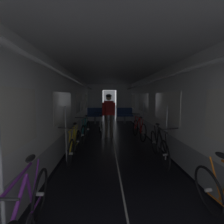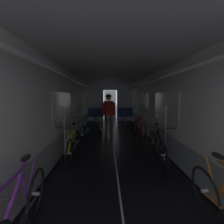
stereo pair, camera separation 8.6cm
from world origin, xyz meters
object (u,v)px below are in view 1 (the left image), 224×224
at_px(bicycle_red, 139,129).
at_px(bicycle_black, 159,146).
at_px(bench_seat_far_left, 95,114).
at_px(bicycle_silver_in_aisle, 101,127).
at_px(bench_seat_far_right, 125,114).
at_px(bicycle_purple, 25,218).
at_px(bicycle_teal, 85,130).
at_px(bicycle_yellow, 74,145).
at_px(person_cyclist_aisle, 109,111).

relative_size(bicycle_red, bicycle_black, 1.00).
bearing_deg(bench_seat_far_left, bicycle_silver_in_aisle, -82.61).
xyz_separation_m(bench_seat_far_right, bicycle_purple, (-2.02, -8.46, -0.19)).
relative_size(bench_seat_far_right, bicycle_red, 0.58).
relative_size(bench_seat_far_left, bicycle_red, 0.58).
height_order(bench_seat_far_right, bicycle_purple, bench_seat_far_right).
distance_m(bench_seat_far_left, bicycle_teal, 4.00).
height_order(bench_seat_far_right, bicycle_silver_in_aisle, bench_seat_far_right).
bearing_deg(bicycle_black, bench_seat_far_left, 108.19).
height_order(bench_seat_far_right, bicycle_teal, bench_seat_far_right).
height_order(bench_seat_far_right, bicycle_yellow, bench_seat_far_right).
relative_size(bicycle_purple, person_cyclist_aisle, 0.98).
bearing_deg(bicycle_teal, bicycle_black, -43.91).
height_order(bicycle_black, bicycle_silver_in_aisle, bicycle_black).
relative_size(bench_seat_far_left, bicycle_silver_in_aisle, 0.58).
bearing_deg(bicycle_yellow, bench_seat_far_right, 71.17).
bearing_deg(bicycle_black, bicycle_yellow, 175.35).
bearing_deg(bench_seat_far_left, bicycle_purple, -91.49).
bearing_deg(bench_seat_far_left, bicycle_teal, -91.72).
bearing_deg(bicycle_teal, person_cyclist_aisle, 30.07).
bearing_deg(bicycle_purple, bicycle_red, 65.51).
xyz_separation_m(bench_seat_far_left, person_cyclist_aisle, (0.76, -3.49, 0.50)).
relative_size(bench_seat_far_left, bicycle_teal, 0.58).
bearing_deg(person_cyclist_aisle, bicycle_purple, -101.12).
xyz_separation_m(person_cyclist_aisle, bicycle_silver_in_aisle, (-0.34, 0.26, -0.69)).
height_order(bench_seat_far_left, bicycle_silver_in_aisle, bench_seat_far_left).
distance_m(bicycle_yellow, person_cyclist_aisle, 2.63).
bearing_deg(bicycle_yellow, bicycle_black, -4.65).
bearing_deg(bicycle_teal, bicycle_purple, -91.28).
xyz_separation_m(bicycle_teal, person_cyclist_aisle, (0.88, 0.51, 0.69)).
height_order(bicycle_teal, bicycle_silver_in_aisle, bicycle_teal).
bearing_deg(bicycle_red, bicycle_yellow, -135.49).
distance_m(bicycle_red, bicycle_yellow, 2.96).
xyz_separation_m(bicycle_red, bicycle_purple, (-2.14, -4.69, -0.00)).
bearing_deg(bench_seat_far_right, bicycle_red, -88.21).
relative_size(bicycle_red, bicycle_teal, 1.00).
xyz_separation_m(bicycle_teal, bicycle_silver_in_aisle, (0.54, 0.77, 0.00)).
distance_m(bicycle_black, bicycle_silver_in_aisle, 3.20).
height_order(bicycle_black, person_cyclist_aisle, person_cyclist_aisle).
relative_size(bench_seat_far_left, bicycle_purple, 0.58).
bearing_deg(person_cyclist_aisle, bicycle_black, -64.22).
bearing_deg(person_cyclist_aisle, bicycle_teal, -149.93).
xyz_separation_m(bicycle_black, bicycle_purple, (-2.20, -2.44, -0.00)).
xyz_separation_m(bicycle_red, bicycle_silver_in_aisle, (-1.50, 0.54, 0.00)).
bearing_deg(bicycle_yellow, bench_seat_far_left, 88.12).
bearing_deg(bicycle_silver_in_aisle, person_cyclist_aisle, -37.93).
distance_m(bench_seat_far_right, bicycle_black, 6.02).
bearing_deg(bench_seat_far_right, bench_seat_far_left, 180.00).
xyz_separation_m(bench_seat_far_right, bicycle_teal, (-1.92, -4.00, -0.18)).
distance_m(bench_seat_far_right, bicycle_red, 3.77).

